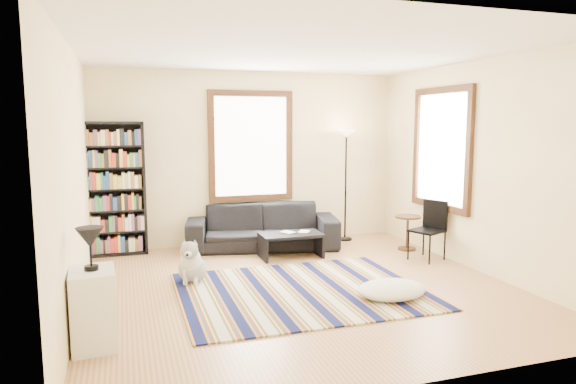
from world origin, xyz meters
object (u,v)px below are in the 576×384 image
object	(u,v)px
sofa	(262,226)
floor_cushion	(391,290)
bookshelf	(114,189)
folding_chair	(427,231)
coffee_table	(291,245)
white_cabinet	(94,308)
dog	(192,260)
floor_lamp	(346,186)
side_table	(407,233)

from	to	relation	value
sofa	floor_cushion	size ratio (longest dim) A/B	2.93
bookshelf	folding_chair	bearing A→B (deg)	-21.75
coffee_table	white_cabinet	size ratio (longest dim) A/B	1.29
coffee_table	dog	distance (m)	1.73
bookshelf	white_cabinet	xyz separation A→B (m)	(-0.16, -3.34, -0.65)
floor_lamp	dog	bearing A→B (deg)	-150.67
bookshelf	coffee_table	bearing A→B (deg)	-21.36
white_cabinet	floor_cushion	bearing A→B (deg)	2.37
bookshelf	floor_cushion	world-z (taller)	bookshelf
bookshelf	floor_cushion	bearing A→B (deg)	-45.41
sofa	side_table	world-z (taller)	sofa
coffee_table	bookshelf	bearing A→B (deg)	158.64
coffee_table	folding_chair	bearing A→B (deg)	-22.27
sofa	white_cabinet	xyz separation A→B (m)	(-2.37, -3.07, 0.01)
floor_cushion	bookshelf	bearing A→B (deg)	134.59
coffee_table	floor_cushion	distance (m)	2.14
floor_cushion	floor_lamp	bearing A→B (deg)	76.18
coffee_table	white_cabinet	distance (m)	3.54
bookshelf	floor_lamp	bearing A→B (deg)	-2.64
coffee_table	floor_lamp	size ratio (longest dim) A/B	0.48
floor_cushion	floor_lamp	distance (m)	3.06
side_table	white_cabinet	xyz separation A→B (m)	(-4.50, -2.24, 0.08)
floor_lamp	folding_chair	distance (m)	1.73
sofa	coffee_table	world-z (taller)	sofa
sofa	folding_chair	distance (m)	2.53
side_table	dog	distance (m)	3.48
coffee_table	side_table	distance (m)	1.89
side_table	sofa	bearing A→B (deg)	158.78
floor_lamp	white_cabinet	size ratio (longest dim) A/B	2.66
floor_cushion	white_cabinet	size ratio (longest dim) A/B	1.15
folding_chair	dog	xyz separation A→B (m)	(-3.38, -0.02, -0.15)
sofa	folding_chair	xyz separation A→B (m)	(2.08, -1.44, 0.09)
dog	floor_lamp	bearing A→B (deg)	46.09
bookshelf	folding_chair	size ratio (longest dim) A/B	2.33
folding_chair	sofa	bearing A→B (deg)	121.99
coffee_table	sofa	bearing A→B (deg)	109.66
dog	bookshelf	bearing A→B (deg)	134.57
side_table	dog	world-z (taller)	dog
sofa	bookshelf	size ratio (longest dim) A/B	1.18
folding_chair	dog	bearing A→B (deg)	157.05
folding_chair	white_cabinet	xyz separation A→B (m)	(-4.45, -1.63, -0.08)
floor_lamp	dog	world-z (taller)	floor_lamp
side_table	bookshelf	bearing A→B (deg)	165.82
folding_chair	dog	size ratio (longest dim) A/B	1.55
floor_lamp	white_cabinet	distance (m)	5.02
floor_cushion	side_table	bearing A→B (deg)	55.01
side_table	dog	bearing A→B (deg)	-169.52
floor_cushion	dog	xyz separation A→B (m)	(-2.07, 1.30, 0.18)
sofa	white_cabinet	distance (m)	3.88
coffee_table	white_cabinet	bearing A→B (deg)	-137.73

